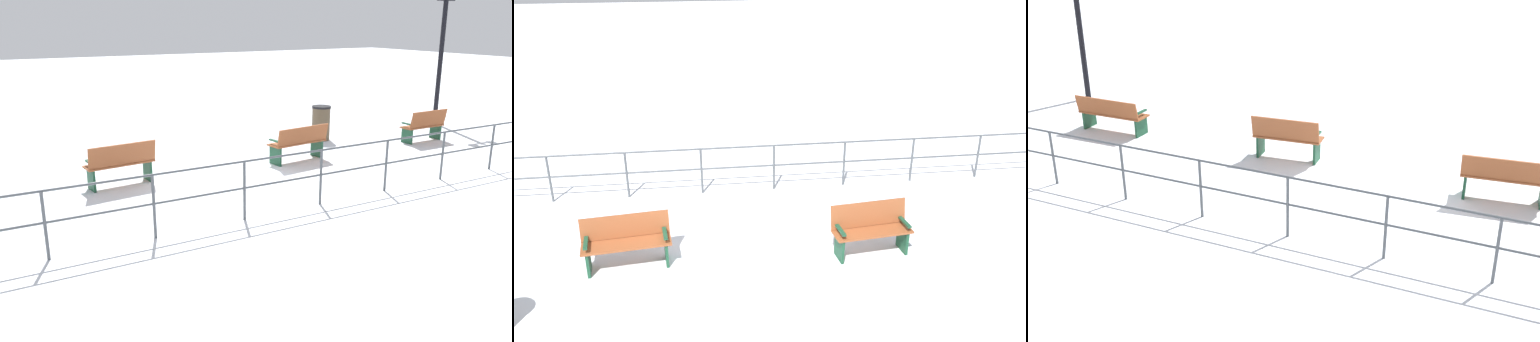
% 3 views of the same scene
% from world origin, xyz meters
% --- Properties ---
extents(ground_plane, '(80.00, 80.00, 0.00)m').
position_xyz_m(ground_plane, '(0.00, 0.00, 0.00)').
color(ground_plane, white).
rests_on(ground_plane, ground).
extents(bench_second, '(0.70, 1.59, 0.91)m').
position_xyz_m(bench_second, '(-0.18, -2.20, 0.48)').
color(bench_second, brown).
rests_on(bench_second, ground).
extents(bench_third, '(0.66, 1.49, 0.96)m').
position_xyz_m(bench_third, '(-0.01, 2.19, 0.50)').
color(bench_third, brown).
rests_on(bench_third, ground).
extents(waterfront_railing, '(0.05, 18.10, 1.09)m').
position_xyz_m(waterfront_railing, '(-2.98, -0.00, 0.72)').
color(waterfront_railing, '#4C5156').
rests_on(waterfront_railing, ground).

